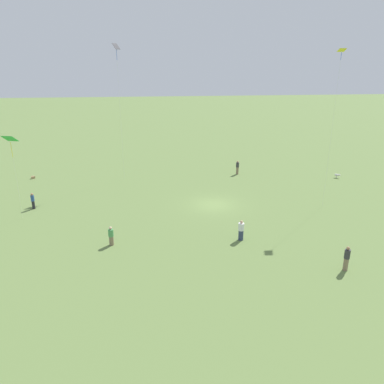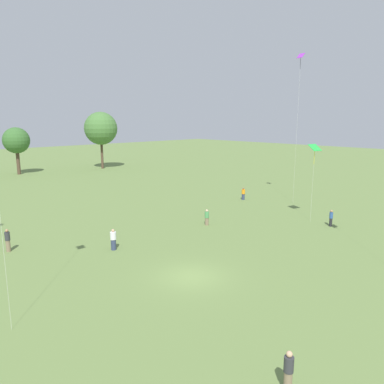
# 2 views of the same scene
# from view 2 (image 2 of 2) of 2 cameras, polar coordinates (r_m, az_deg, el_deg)

# --- Properties ---
(ground_plane) EXTENTS (240.00, 240.00, 0.00)m
(ground_plane) POSITION_cam_2_polar(r_m,az_deg,el_deg) (25.39, -0.11, -12.78)
(ground_plane) COLOR olive
(tree_2) EXTENTS (4.79, 4.79, 8.71)m
(tree_2) POSITION_cam_2_polar(r_m,az_deg,el_deg) (76.70, -25.21, 7.08)
(tree_2) COLOR brown
(tree_2) RESTS_ON ground_plane
(tree_3) EXTENTS (6.69, 6.69, 11.63)m
(tree_3) POSITION_cam_2_polar(r_m,az_deg,el_deg) (79.91, -13.73, 9.38)
(tree_3) COLOR brown
(tree_3) RESTS_ON ground_plane
(person_0) EXTENTS (0.59, 0.59, 1.58)m
(person_0) POSITION_cam_2_polar(r_m,az_deg,el_deg) (36.70, 2.27, -3.90)
(person_0) COLOR #847056
(person_0) RESTS_ON ground_plane
(person_1) EXTENTS (0.56, 0.56, 1.71)m
(person_1) POSITION_cam_2_polar(r_m,az_deg,el_deg) (30.56, -11.90, -7.14)
(person_1) COLOR #333D5B
(person_1) RESTS_ON ground_plane
(person_2) EXTENTS (0.51, 0.51, 1.79)m
(person_2) POSITION_cam_2_polar(r_m,az_deg,el_deg) (16.06, 14.47, -25.09)
(person_2) COLOR #847056
(person_2) RESTS_ON ground_plane
(person_3) EXTENTS (0.53, 0.53, 1.83)m
(person_3) POSITION_cam_2_polar(r_m,az_deg,el_deg) (32.85, -26.28, -6.63)
(person_3) COLOR #847056
(person_3) RESTS_ON ground_plane
(person_4) EXTENTS (0.57, 0.57, 1.60)m
(person_4) POSITION_cam_2_polar(r_m,az_deg,el_deg) (48.48, 7.82, -0.27)
(person_4) COLOR #333D5B
(person_4) RESTS_ON ground_plane
(person_5) EXTENTS (0.44, 0.44, 1.64)m
(person_5) POSITION_cam_2_polar(r_m,az_deg,el_deg) (38.66, 20.42, -3.74)
(person_5) COLOR #232328
(person_5) RESTS_ON ground_plane
(kite_0) EXTENTS (1.30, 1.18, 7.80)m
(kite_0) POSITION_cam_2_polar(r_m,az_deg,el_deg) (38.95, 18.20, 6.19)
(kite_0) COLOR green
(kite_0) RESTS_ON ground_plane
(kite_5) EXTENTS (0.68, 0.87, 17.70)m
(kite_5) POSITION_cam_2_polar(r_m,az_deg,el_deg) (47.41, 16.17, 17.91)
(kite_5) COLOR purple
(kite_5) RESTS_ON ground_plane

